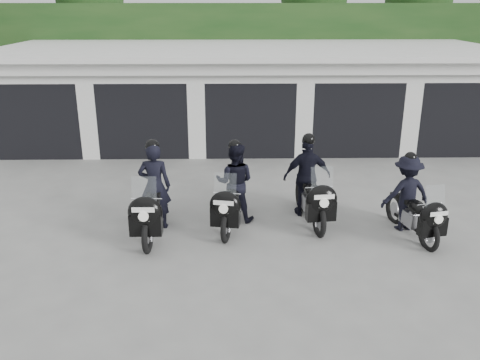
{
  "coord_description": "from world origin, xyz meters",
  "views": [
    {
      "loc": [
        -0.56,
        -8.87,
        4.39
      ],
      "look_at": [
        -0.39,
        0.56,
        1.05
      ],
      "focal_mm": 38.0,
      "sensor_mm": 36.0,
      "label": 1
    }
  ],
  "objects_px": {
    "police_bike_b": "(233,189)",
    "police_bike_d": "(410,199)",
    "police_bike_a": "(153,198)",
    "police_bike_c": "(309,183)"
  },
  "relations": [
    {
      "from": "police_bike_a",
      "to": "police_bike_b",
      "type": "distance_m",
      "value": 1.65
    },
    {
      "from": "police_bike_c",
      "to": "police_bike_d",
      "type": "distance_m",
      "value": 2.03
    },
    {
      "from": "police_bike_b",
      "to": "police_bike_a",
      "type": "bearing_deg",
      "value": -153.5
    },
    {
      "from": "police_bike_d",
      "to": "police_bike_c",
      "type": "bearing_deg",
      "value": 147.03
    },
    {
      "from": "police_bike_b",
      "to": "police_bike_d",
      "type": "xyz_separation_m",
      "value": [
        3.48,
        -0.49,
        -0.05
      ]
    },
    {
      "from": "police_bike_c",
      "to": "police_bike_d",
      "type": "bearing_deg",
      "value": -28.19
    },
    {
      "from": "police_bike_a",
      "to": "police_bike_d",
      "type": "xyz_separation_m",
      "value": [
        5.06,
        -0.04,
        -0.04
      ]
    },
    {
      "from": "police_bike_a",
      "to": "police_bike_d",
      "type": "height_order",
      "value": "police_bike_a"
    },
    {
      "from": "police_bike_d",
      "to": "police_bike_a",
      "type": "bearing_deg",
      "value": 167.97
    },
    {
      "from": "police_bike_a",
      "to": "police_bike_d",
      "type": "distance_m",
      "value": 5.06
    }
  ]
}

